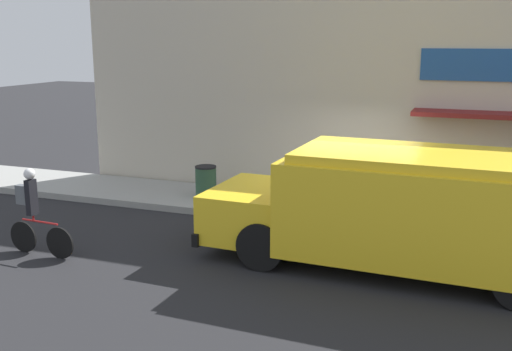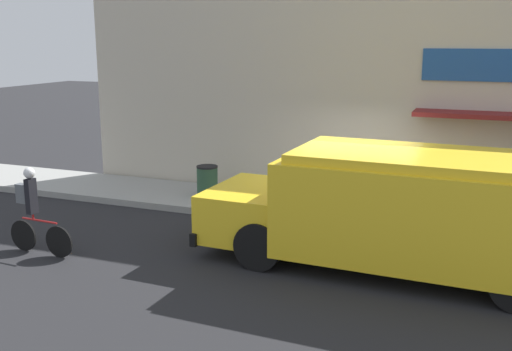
{
  "view_description": "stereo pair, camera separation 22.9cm",
  "coord_description": "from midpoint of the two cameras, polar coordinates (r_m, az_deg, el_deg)",
  "views": [
    {
      "loc": [
        2.27,
        -11.84,
        3.96
      ],
      "look_at": [
        -2.06,
        -0.2,
        1.1
      ],
      "focal_mm": 42.0,
      "sensor_mm": 36.0,
      "label": 1
    },
    {
      "loc": [
        2.48,
        -11.76,
        3.96
      ],
      "look_at": [
        -2.06,
        -0.2,
        1.1
      ],
      "focal_mm": 42.0,
      "sensor_mm": 36.0,
      "label": 2
    }
  ],
  "objects": [
    {
      "name": "sidewalk",
      "position": [
        13.69,
        9.59,
        -3.69
      ],
      "size": [
        28.0,
        2.23,
        0.16
      ],
      "color": "#999993",
      "rests_on": "ground_plane"
    },
    {
      "name": "ground_plane",
      "position": [
        12.67,
        8.61,
        -5.4
      ],
      "size": [
        70.0,
        70.0,
        0.0
      ],
      "primitive_type": "plane",
      "color": "#232326"
    },
    {
      "name": "school_bus",
      "position": [
        10.59,
        14.19,
        -3.06
      ],
      "size": [
        6.82,
        2.93,
        2.09
      ],
      "rotation": [
        0.0,
        0.0,
        -0.03
      ],
      "color": "yellow",
      "rests_on": "ground_plane"
    },
    {
      "name": "storefront",
      "position": [
        14.4,
        11.21,
        7.82
      ],
      "size": [
        15.54,
        1.0,
        5.46
      ],
      "color": "beige",
      "rests_on": "ground_plane"
    },
    {
      "name": "trash_bin",
      "position": [
        14.68,
        -5.24,
        -0.56
      ],
      "size": [
        0.52,
        0.52,
        0.76
      ],
      "color": "#2D5138",
      "rests_on": "sidewalk"
    },
    {
      "name": "cyclist",
      "position": [
        11.84,
        -20.91,
        -3.31
      ],
      "size": [
        1.47,
        0.21,
        1.65
      ],
      "rotation": [
        0.0,
        0.0,
        -0.06
      ],
      "color": "black",
      "rests_on": "ground_plane"
    }
  ]
}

